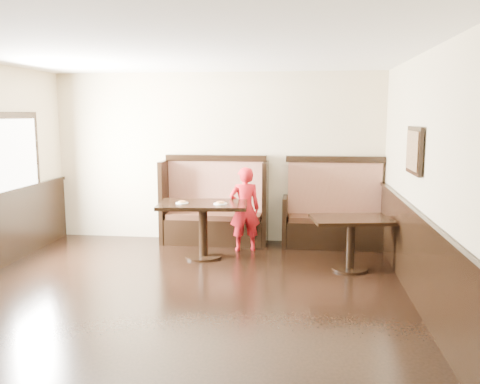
% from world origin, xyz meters
% --- Properties ---
extents(ground, '(7.00, 7.00, 0.00)m').
position_xyz_m(ground, '(0.00, 0.00, 0.00)').
color(ground, black).
rests_on(ground, ground).
extents(room_shell, '(7.00, 7.00, 7.00)m').
position_xyz_m(room_shell, '(-0.30, 0.28, 0.67)').
color(room_shell, beige).
rests_on(room_shell, ground).
extents(booth_main, '(1.75, 0.72, 1.45)m').
position_xyz_m(booth_main, '(0.00, 3.30, 0.53)').
color(booth_main, black).
rests_on(booth_main, ground).
extents(booth_neighbor, '(1.65, 0.72, 1.45)m').
position_xyz_m(booth_neighbor, '(1.95, 3.29, 0.48)').
color(booth_neighbor, black).
rests_on(booth_neighbor, ground).
extents(table_main, '(1.36, 0.92, 0.83)m').
position_xyz_m(table_main, '(-0.02, 2.37, 0.63)').
color(table_main, black).
rests_on(table_main, ground).
extents(table_neighbor, '(1.15, 0.85, 0.73)m').
position_xyz_m(table_neighbor, '(2.10, 2.01, 0.54)').
color(table_neighbor, black).
rests_on(table_neighbor, ground).
extents(child, '(0.55, 0.43, 1.32)m').
position_xyz_m(child, '(0.55, 2.84, 0.66)').
color(child, '#B6131B').
rests_on(child, ground).
extents(pizza_plate_left, '(0.19, 0.19, 0.03)m').
position_xyz_m(pizza_plate_left, '(-0.32, 2.30, 0.84)').
color(pizza_plate_left, white).
rests_on(pizza_plate_left, table_main).
extents(pizza_plate_right, '(0.20, 0.20, 0.04)m').
position_xyz_m(pizza_plate_right, '(0.25, 2.31, 0.84)').
color(pizza_plate_right, white).
rests_on(pizza_plate_right, table_main).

